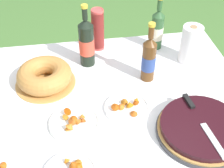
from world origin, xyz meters
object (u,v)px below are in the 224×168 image
cider_bottle_amber (149,59)px  juice_bottle_red (87,43)px  serving_knife (200,118)px  cider_bottle_green (157,29)px  cup_stack (98,30)px  bundt_cake (45,76)px  snack_plate_left (74,122)px  berry_tart (201,129)px  paper_towel_roll (190,44)px  snack_plate_right (127,107)px

cider_bottle_amber → juice_bottle_red: bearing=148.5°
serving_knife → cider_bottle_green: cider_bottle_green is taller
cider_bottle_green → cider_bottle_amber: 0.31m
cup_stack → cider_bottle_amber: size_ratio=0.77×
serving_knife → bundt_cake: 0.79m
cider_bottle_amber → serving_knife: bearing=-69.9°
cup_stack → bundt_cake: bearing=-137.6°
bundt_cake → serving_knife: bearing=-31.9°
cup_stack → juice_bottle_red: juice_bottle_red is taller
cider_bottle_green → snack_plate_left: size_ratio=1.40×
serving_knife → juice_bottle_red: (-0.44, 0.56, 0.07)m
bundt_cake → cup_stack: 0.43m
berry_tart → cider_bottle_amber: 0.44m
snack_plate_left → berry_tart: bearing=-14.3°
cider_bottle_green → paper_towel_roll: 0.22m
juice_bottle_red → snack_plate_left: juice_bottle_red is taller
cup_stack → cider_bottle_amber: (0.22, -0.32, 0.00)m
berry_tart → serving_knife: size_ratio=1.05×
berry_tart → juice_bottle_red: 0.74m
berry_tart → snack_plate_left: size_ratio=1.70×
cup_stack → cider_bottle_amber: cider_bottle_amber is taller
cider_bottle_amber → cider_bottle_green: bearing=66.8°
snack_plate_right → cider_bottle_green: bearing=61.1°
paper_towel_roll → cider_bottle_green: bearing=131.6°
cider_bottle_green → cider_bottle_amber: size_ratio=0.98×
serving_knife → snack_plate_left: size_ratio=1.62×
bundt_cake → paper_towel_roll: bearing=5.7°
bundt_cake → snack_plate_right: size_ratio=1.44×
serving_knife → cup_stack: cup_stack is taller
serving_knife → juice_bottle_red: bearing=-148.1°
serving_knife → cup_stack: (-0.36, 0.70, 0.06)m
cup_stack → snack_plate_left: cup_stack is taller
berry_tart → cider_bottle_green: bearing=91.7°
berry_tart → cider_bottle_green: 0.70m
paper_towel_roll → cider_bottle_amber: bearing=-155.9°
serving_knife → snack_plate_right: serving_knife is taller
cup_stack → paper_towel_roll: 0.53m
cider_bottle_green → snack_plate_right: (-0.27, -0.49, -0.11)m
snack_plate_left → snack_plate_right: bearing=12.6°
snack_plate_left → paper_towel_roll: paper_towel_roll is taller
cup_stack → serving_knife: bearing=-62.9°
serving_knife → cider_bottle_green: 0.66m
cider_bottle_green → snack_plate_right: cider_bottle_green is taller
cup_stack → snack_plate_left: bearing=-107.3°
berry_tart → paper_towel_roll: (0.13, 0.53, 0.08)m
serving_knife → cup_stack: size_ratio=1.48×
snack_plate_left → paper_towel_roll: bearing=29.9°
berry_tart → cider_bottle_green: size_ratio=1.22×
cider_bottle_amber → bundt_cake: bearing=175.8°
bundt_cake → snack_plate_right: bundt_cake is taller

